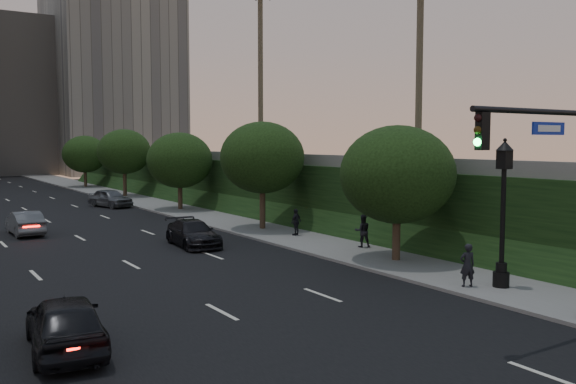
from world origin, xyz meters
TOP-DOWN VIEW (x-y plane):
  - ground at (0.00, 0.00)m, footprint 160.00×160.00m
  - road_surface at (0.00, 30.00)m, footprint 16.00×140.00m
  - sidewalk_right at (10.25, 30.00)m, footprint 4.50×140.00m
  - embankment at (22.00, 28.00)m, footprint 18.00×90.00m
  - parapet_wall at (13.50, 28.00)m, footprint 0.35×90.00m
  - office_block_right at (24.00, 96.00)m, footprint 20.00×22.00m
  - tree_right_a at (10.30, 8.00)m, footprint 5.20×5.20m
  - tree_right_b at (10.30, 20.00)m, footprint 5.20×5.20m
  - tree_right_c at (10.30, 33.00)m, footprint 5.20×5.20m
  - tree_right_d at (10.30, 47.00)m, footprint 5.20×5.20m
  - tree_right_e at (10.30, 62.00)m, footprint 5.20×5.20m
  - traffic_signal_mast at (7.71, -2.06)m, footprint 5.68×0.56m
  - street_lamp at (9.98, 2.04)m, footprint 0.64×0.64m
  - sedan_near_left at (-5.06, 3.93)m, footprint 2.31×4.67m
  - sedan_mid_left at (-2.40, 26.04)m, footprint 1.65×4.39m
  - sedan_near_right at (4.35, 17.08)m, footprint 2.29×4.84m
  - sedan_far_right at (6.35, 38.59)m, footprint 3.10×4.90m
  - pedestrian_a at (8.95, 2.73)m, footprint 0.69×0.58m
  - pedestrian_b at (11.15, 11.40)m, footprint 1.01×0.93m
  - pedestrian_c at (10.48, 16.50)m, footprint 0.97×0.69m

SIDE VIEW (x-z plane):
  - ground at x=0.00m, z-range 0.00..0.00m
  - road_surface at x=0.00m, z-range 0.00..0.02m
  - sidewalk_right at x=10.25m, z-range 0.00..0.15m
  - sedan_near_right at x=4.35m, z-range 0.00..1.37m
  - sedan_mid_left at x=-2.40m, z-range 0.00..1.43m
  - sedan_near_left at x=-5.06m, z-range 0.00..1.53m
  - sedan_far_right at x=6.35m, z-range 0.00..1.55m
  - pedestrian_c at x=10.48m, z-range 0.15..1.68m
  - pedestrian_a at x=8.95m, z-range 0.15..1.75m
  - pedestrian_b at x=11.15m, z-range 0.15..1.81m
  - embankment at x=22.00m, z-range 0.00..4.00m
  - street_lamp at x=9.98m, z-range -0.18..5.44m
  - traffic_signal_mast at x=7.71m, z-range 0.17..7.17m
  - tree_right_a at x=10.30m, z-range 0.90..7.14m
  - tree_right_c at x=10.30m, z-range 0.90..7.14m
  - tree_right_e at x=10.30m, z-range 0.90..7.14m
  - parapet_wall at x=13.50m, z-range 4.00..4.70m
  - tree_right_b at x=10.30m, z-range 1.15..7.88m
  - tree_right_d at x=10.30m, z-range 1.15..7.88m
  - office_block_right at x=24.00m, z-range 0.00..36.00m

